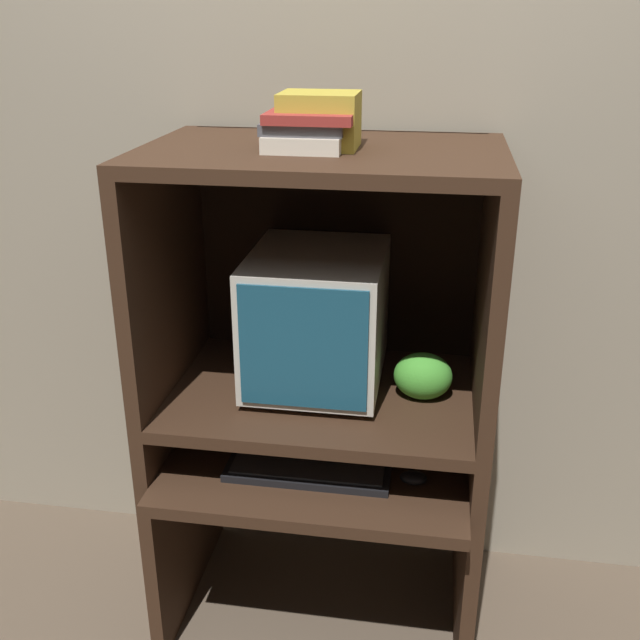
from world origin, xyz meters
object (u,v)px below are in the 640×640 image
(crt_monitor, at_px, (317,317))
(book_stack, at_px, (307,130))
(keyboard, at_px, (308,470))
(mouse, at_px, (413,478))
(storage_box, at_px, (320,120))
(snack_bag, at_px, (423,376))

(crt_monitor, distance_m, book_stack, 0.54)
(crt_monitor, height_order, keyboard, crt_monitor)
(crt_monitor, relative_size, book_stack, 1.99)
(keyboard, relative_size, mouse, 6.18)
(storage_box, bearing_deg, keyboard, -91.69)
(keyboard, height_order, mouse, mouse)
(book_stack, distance_m, storage_box, 0.05)
(mouse, xyz_separation_m, storage_box, (-0.28, 0.17, 0.92))
(keyboard, bearing_deg, storage_box, 88.31)
(keyboard, xyz_separation_m, mouse, (0.29, 0.00, 0.00))
(keyboard, bearing_deg, crt_monitor, 92.82)
(keyboard, distance_m, storage_box, 0.93)
(book_stack, relative_size, storage_box, 1.18)
(storage_box, bearing_deg, crt_monitor, 107.44)
(keyboard, relative_size, storage_box, 2.35)
(crt_monitor, height_order, storage_box, storage_box)
(snack_bag, xyz_separation_m, storage_box, (-0.29, -0.00, 0.69))
(crt_monitor, xyz_separation_m, mouse, (0.30, -0.22, -0.36))
(keyboard, distance_m, book_stack, 0.91)
(keyboard, relative_size, snack_bag, 2.79)
(snack_bag, xyz_separation_m, book_stack, (-0.32, -0.04, 0.67))
(crt_monitor, bearing_deg, mouse, -35.80)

